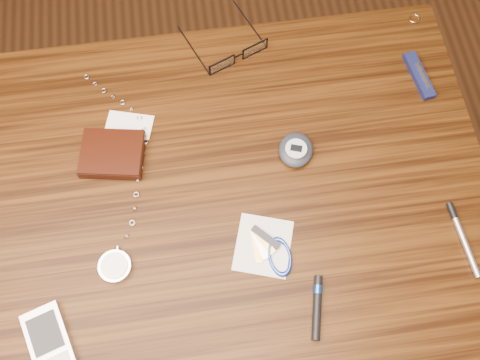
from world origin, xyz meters
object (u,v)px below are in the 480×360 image
at_px(desk, 200,223).
at_px(notepad_keys, 272,251).
at_px(pocket_watch, 116,257).
at_px(wallet_and_card, 113,153).
at_px(silver_pen, 461,233).
at_px(eyeglasses, 236,54).
at_px(pedometer, 296,150).
at_px(pocket_knife, 419,76).
at_px(pda_phone, 49,342).

xyz_separation_m(desk, notepad_keys, (0.11, -0.10, 0.11)).
bearing_deg(pocket_watch, wallet_and_card, 88.44).
bearing_deg(silver_pen, eyeglasses, 128.91).
xyz_separation_m(desk, silver_pen, (0.42, -0.11, 0.11)).
height_order(wallet_and_card, silver_pen, wallet_and_card).
xyz_separation_m(pedometer, pocket_knife, (0.25, 0.12, -0.01)).
bearing_deg(eyeglasses, pedometer, -70.38).
distance_m(pedometer, notepad_keys, 0.18).
height_order(wallet_and_card, notepad_keys, wallet_and_card).
bearing_deg(wallet_and_card, pedometer, -6.84).
distance_m(pedometer, silver_pen, 0.30).
height_order(pda_phone, pedometer, pedometer).
bearing_deg(notepad_keys, pda_phone, -165.14).
height_order(pocket_watch, pda_phone, pda_phone).
distance_m(pda_phone, pedometer, 0.49).
bearing_deg(silver_pen, pocket_knife, 87.84).
distance_m(wallet_and_card, pda_phone, 0.32).
distance_m(desk, pocket_watch, 0.19).
relative_size(pocket_watch, silver_pen, 3.10).
bearing_deg(desk, pocket_watch, -151.43).
xyz_separation_m(pda_phone, pedometer, (0.42, 0.26, 0.00)).
height_order(wallet_and_card, pocket_watch, wallet_and_card).
relative_size(desk, pocket_knife, 9.86).
bearing_deg(wallet_and_card, pocket_knife, 8.33).
distance_m(eyeglasses, notepad_keys, 0.37).
relative_size(pda_phone, pedometer, 1.46).
bearing_deg(pocket_knife, eyeglasses, 164.84).
height_order(eyeglasses, notepad_keys, eyeglasses).
xyz_separation_m(desk, pocket_watch, (-0.14, -0.07, 0.11)).
bearing_deg(pedometer, pocket_watch, -155.49).
distance_m(pda_phone, notepad_keys, 0.36).
height_order(eyeglasses, pda_phone, eyeglasses).
xyz_separation_m(pocket_watch, silver_pen, (0.55, -0.04, -0.00)).
xyz_separation_m(eyeglasses, notepad_keys, (0.01, -0.37, -0.01)).
relative_size(wallet_and_card, eyeglasses, 0.87).
bearing_deg(pocket_knife, silver_pen, -92.16).
bearing_deg(wallet_and_card, pocket_watch, -91.56).
xyz_separation_m(pocket_watch, pda_phone, (-0.10, -0.12, 0.00)).
relative_size(notepad_keys, silver_pen, 0.93).
bearing_deg(pedometer, desk, -158.74).
distance_m(desk, pedometer, 0.22).
relative_size(wallet_and_card, notepad_keys, 1.21).
height_order(pedometer, pocket_knife, pedometer).
relative_size(wallet_and_card, silver_pen, 1.13).
bearing_deg(eyeglasses, silver_pen, -51.09).
xyz_separation_m(eyeglasses, pocket_knife, (0.32, -0.09, -0.01)).
relative_size(pocket_watch, pda_phone, 3.27).
bearing_deg(desk, silver_pen, -14.84).
distance_m(wallet_and_card, pocket_knife, 0.57).
distance_m(eyeglasses, pedometer, 0.22).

